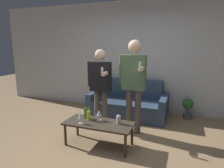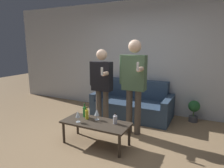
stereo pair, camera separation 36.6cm
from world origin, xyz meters
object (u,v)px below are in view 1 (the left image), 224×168
(person_standing_left, at_px, (100,83))
(coffee_table, at_px, (99,125))
(bottle_orange, at_px, (86,113))
(person_standing_right, at_px, (134,79))
(couch, at_px, (129,103))

(person_standing_left, bearing_deg, coffee_table, -68.91)
(bottle_orange, bearing_deg, person_standing_right, 37.74)
(couch, xyz_separation_m, person_standing_left, (-0.34, -0.90, 0.64))
(person_standing_left, height_order, person_standing_right, person_standing_right)
(couch, height_order, coffee_table, couch)
(coffee_table, relative_size, person_standing_right, 0.65)
(bottle_orange, height_order, person_standing_right, person_standing_right)
(couch, height_order, bottle_orange, couch)
(coffee_table, height_order, person_standing_right, person_standing_right)
(coffee_table, relative_size, person_standing_left, 0.73)
(person_standing_left, bearing_deg, bottle_orange, -93.23)
(coffee_table, bearing_deg, person_standing_right, 58.83)
(bottle_orange, bearing_deg, coffee_table, -22.65)
(coffee_table, distance_m, person_standing_right, 1.05)
(coffee_table, relative_size, bottle_orange, 4.70)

